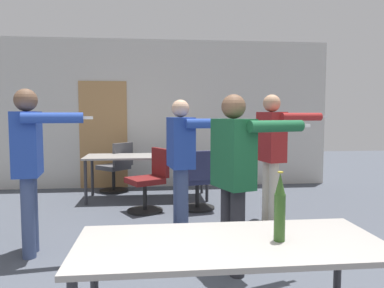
% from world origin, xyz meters
% --- Properties ---
extents(back_wall, '(6.65, 0.12, 2.85)m').
position_xyz_m(back_wall, '(-0.03, 5.85, 1.42)').
color(back_wall, beige).
rests_on(back_wall, ground_plane).
extents(conference_table_near, '(1.70, 0.73, 0.73)m').
position_xyz_m(conference_table_near, '(0.27, 0.49, 0.66)').
color(conference_table_near, gray).
rests_on(conference_table_near, ground_plane).
extents(conference_table_far, '(2.05, 0.77, 0.73)m').
position_xyz_m(conference_table_far, '(-0.25, 4.78, 0.67)').
color(conference_table_far, gray).
rests_on(conference_table_far, ground_plane).
extents(person_near_casual, '(0.82, 0.70, 1.61)m').
position_xyz_m(person_near_casual, '(0.20, 3.05, 0.95)').
color(person_near_casual, '#3D4C75').
rests_on(person_near_casual, ground_plane).
extents(person_right_polo, '(0.86, 0.59, 1.61)m').
position_xyz_m(person_right_polo, '(0.57, 1.74, 0.97)').
color(person_right_polo, '#28282D').
rests_on(person_right_polo, ground_plane).
extents(person_far_watching, '(0.84, 0.60, 1.68)m').
position_xyz_m(person_far_watching, '(1.39, 3.22, 1.02)').
color(person_far_watching, beige).
rests_on(person_far_watching, ground_plane).
extents(person_left_plaid, '(0.82, 0.62, 1.69)m').
position_xyz_m(person_left_plaid, '(-1.39, 2.37, 1.02)').
color(person_left_plaid, '#3D4C75').
rests_on(person_left_plaid, ground_plane).
extents(office_chair_near_pushed, '(0.67, 0.64, 0.92)m').
position_xyz_m(office_chair_near_pushed, '(-0.21, 3.98, 0.43)').
color(office_chair_near_pushed, black).
rests_on(office_chair_near_pushed, ground_plane).
extents(office_chair_mid_tucked, '(0.69, 0.68, 0.91)m').
position_xyz_m(office_chair_mid_tucked, '(-0.83, 5.39, 0.42)').
color(office_chair_mid_tucked, black).
rests_on(office_chair_mid_tucked, ground_plane).
extents(office_chair_side_rolled, '(0.55, 0.60, 0.90)m').
position_xyz_m(office_chair_side_rolled, '(0.52, 3.94, 0.42)').
color(office_chair_side_rolled, black).
rests_on(office_chair_side_rolled, ground_plane).
extents(beer_bottle, '(0.06, 0.06, 0.39)m').
position_xyz_m(beer_bottle, '(0.54, 0.47, 0.92)').
color(beer_bottle, '#2D511E').
rests_on(beer_bottle, conference_table_near).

